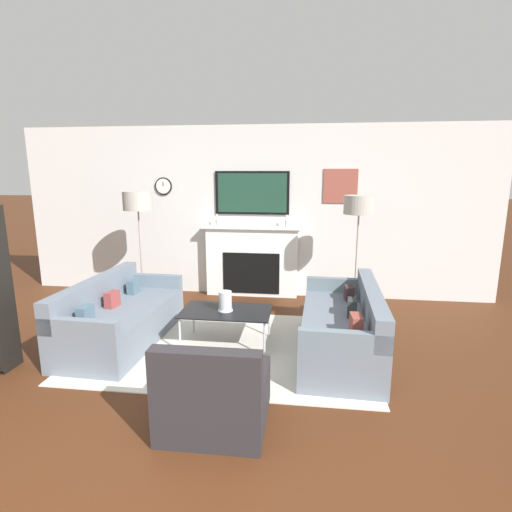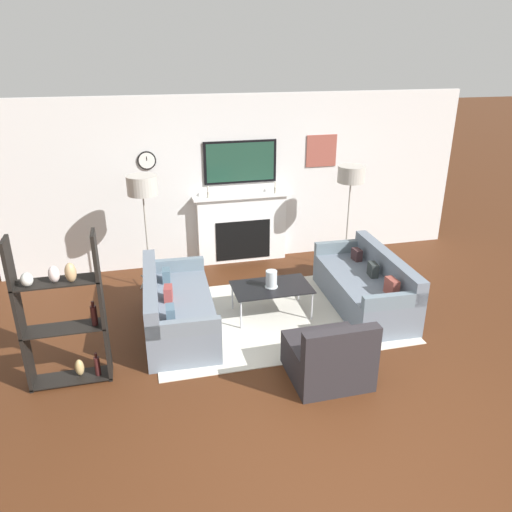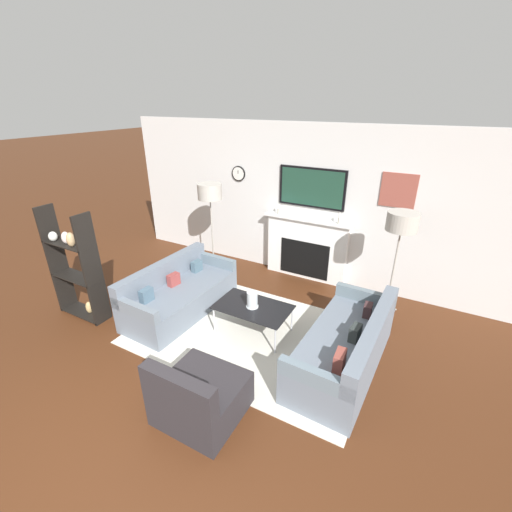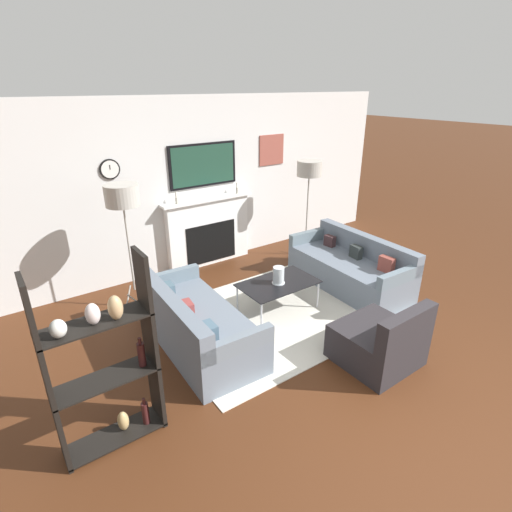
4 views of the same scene
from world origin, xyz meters
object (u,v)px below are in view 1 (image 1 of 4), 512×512
(couch_right, at_px, (343,329))
(floor_lamp_left, at_px, (138,202))
(armchair, at_px, (215,395))
(coffee_table, at_px, (226,313))
(floor_lamp_right, at_px, (359,207))
(couch_left, at_px, (120,319))
(hurricane_candle, at_px, (225,302))

(couch_right, height_order, floor_lamp_left, floor_lamp_left)
(couch_right, bearing_deg, armchair, -127.83)
(coffee_table, bearing_deg, floor_lamp_right, 37.40)
(couch_left, xyz_separation_m, hurricane_candle, (1.27, 0.06, 0.24))
(coffee_table, distance_m, floor_lamp_right, 2.31)
(hurricane_candle, xyz_separation_m, floor_lamp_right, (1.60, 1.23, 1.01))
(armchair, bearing_deg, couch_left, 135.89)
(armchair, bearing_deg, coffee_table, 98.05)
(hurricane_candle, bearing_deg, couch_right, -2.81)
(armchair, xyz_separation_m, hurricane_candle, (-0.22, 1.50, 0.26))
(coffee_table, bearing_deg, couch_right, -3.21)
(coffee_table, bearing_deg, hurricane_candle, -127.85)
(floor_lamp_left, bearing_deg, coffee_table, -38.48)
(hurricane_candle, bearing_deg, armchair, -81.64)
(armchair, bearing_deg, floor_lamp_right, 63.19)
(floor_lamp_right, bearing_deg, couch_left, -155.79)
(couch_right, height_order, coffee_table, couch_right)
(couch_left, bearing_deg, floor_lamp_left, 101.36)
(armchair, relative_size, floor_lamp_left, 0.47)
(couch_left, relative_size, couch_right, 0.97)
(armchair, xyz_separation_m, coffee_table, (-0.21, 1.51, 0.13))
(couch_left, height_order, floor_lamp_left, floor_lamp_left)
(coffee_table, relative_size, floor_lamp_right, 0.61)
(hurricane_candle, height_order, floor_lamp_left, floor_lamp_left)
(floor_lamp_right, bearing_deg, hurricane_candle, -142.52)
(couch_right, distance_m, armchair, 1.82)
(couch_left, height_order, coffee_table, couch_left)
(coffee_table, bearing_deg, couch_left, -176.82)
(coffee_table, xyz_separation_m, floor_lamp_right, (1.59, 1.22, 1.14))
(armchair, bearing_deg, hurricane_candle, 98.36)
(armchair, xyz_separation_m, floor_lamp_right, (1.38, 2.73, 1.27))
(armchair, distance_m, floor_lamp_left, 3.49)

